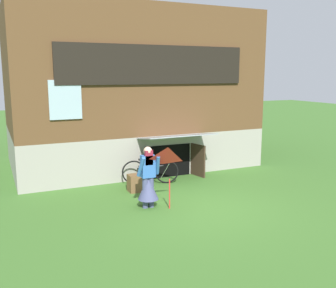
% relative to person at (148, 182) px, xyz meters
% --- Properties ---
extents(ground_plane, '(60.00, 60.00, 0.00)m').
position_rel_person_xyz_m(ground_plane, '(1.25, -0.53, -0.65)').
color(ground_plane, '#3D6B28').
extents(log_house, '(8.31, 6.17, 5.45)m').
position_rel_person_xyz_m(log_house, '(1.24, 4.99, 2.07)').
color(log_house, '#9E998E').
rests_on(log_house, ground_plane).
extents(person, '(0.61, 0.52, 1.55)m').
position_rel_person_xyz_m(person, '(0.00, 0.00, 0.00)').
color(person, '#474C75').
rests_on(person, ground_plane).
extents(kite, '(0.84, 0.81, 1.52)m').
position_rel_person_xyz_m(kite, '(0.32, -0.49, 0.58)').
color(kite, red).
rests_on(kite, ground_plane).
extents(bicycle_black, '(1.64, 0.61, 0.78)m').
position_rel_person_xyz_m(bicycle_black, '(0.85, 1.96, -0.27)').
color(bicycle_black, black).
rests_on(bicycle_black, ground_plane).
extents(wooden_crate, '(0.43, 0.37, 0.49)m').
position_rel_person_xyz_m(wooden_crate, '(0.18, 1.40, -0.41)').
color(wooden_crate, brown).
rests_on(wooden_crate, ground_plane).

